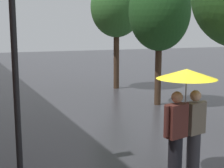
{
  "coord_description": "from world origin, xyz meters",
  "views": [
    {
      "loc": [
        -3.46,
        -4.54,
        2.72
      ],
      "look_at": [
        0.07,
        3.05,
        1.35
      ],
      "focal_mm": 51.01,
      "sensor_mm": 36.0,
      "label": 1
    }
  ],
  "objects_px": {
    "couple_under_umbrella": "(186,106)",
    "street_tree_2": "(116,8)",
    "street_tree_1": "(160,12)",
    "street_lamp_post": "(14,51)"
  },
  "relations": [
    {
      "from": "street_tree_2",
      "to": "street_tree_1",
      "type": "bearing_deg",
      "value": -91.88
    },
    {
      "from": "street_tree_1",
      "to": "street_lamp_post",
      "type": "bearing_deg",
      "value": -146.48
    },
    {
      "from": "street_lamp_post",
      "to": "couple_under_umbrella",
      "type": "bearing_deg",
      "value": -29.9
    },
    {
      "from": "street_tree_2",
      "to": "street_lamp_post",
      "type": "relative_size",
      "value": 1.32
    },
    {
      "from": "street_tree_2",
      "to": "street_lamp_post",
      "type": "height_order",
      "value": "street_tree_2"
    },
    {
      "from": "street_tree_1",
      "to": "street_tree_2",
      "type": "xyz_separation_m",
      "value": [
        0.13,
        3.85,
        0.41
      ]
    },
    {
      "from": "couple_under_umbrella",
      "to": "street_tree_2",
      "type": "bearing_deg",
      "value": 71.81
    },
    {
      "from": "street_tree_2",
      "to": "couple_under_umbrella",
      "type": "relative_size",
      "value": 2.57
    },
    {
      "from": "street_tree_1",
      "to": "couple_under_umbrella",
      "type": "height_order",
      "value": "street_tree_1"
    },
    {
      "from": "street_tree_2",
      "to": "couple_under_umbrella",
      "type": "bearing_deg",
      "value": -108.19
    }
  ]
}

